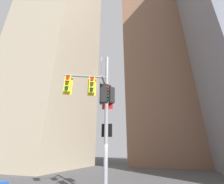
{
  "coord_description": "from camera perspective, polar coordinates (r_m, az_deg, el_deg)",
  "views": [
    {
      "loc": [
        3.1,
        -7.76,
        2.13
      ],
      "look_at": [
        0.31,
        0.07,
        5.46
      ],
      "focal_mm": 24.08,
      "sensor_mm": 36.0,
      "label": 1
    }
  ],
  "objects": [
    {
      "name": "building_tower_left",
      "position": [
        32.7,
        -20.43,
        15.94
      ],
      "size": [
        12.68,
        12.68,
        42.83
      ],
      "primitive_type": "cube",
      "color": "tan",
      "rests_on": "ground"
    },
    {
      "name": "signal_pole_assembly",
      "position": [
        8.66,
        -5.19,
        -3.27
      ],
      "size": [
        2.84,
        2.32,
        7.91
      ],
      "color": "gray",
      "rests_on": "ground"
    },
    {
      "name": "building_mid_block",
      "position": [
        37.91,
        16.29,
        16.7
      ],
      "size": [
        12.34,
        12.34,
        50.38
      ],
      "primitive_type": "cube",
      "color": "brown",
      "rests_on": "ground"
    }
  ]
}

